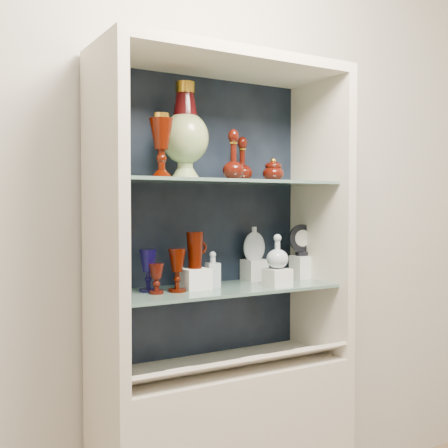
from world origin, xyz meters
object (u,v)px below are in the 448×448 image
pedestal_lamp_right (161,146)px  ruby_decanter_b (242,158)px  ruby_decanter_a (233,152)px  cobalt_goblet (148,270)px  ruby_goblet_tall (177,270)px  lidded_bowl (273,170)px  clear_square_bottle (213,269)px  flat_flask (254,243)px  cameo_medallion (302,240)px  ruby_goblet_small (156,279)px  enamel_urn (185,131)px  pedestal_lamp_left (108,147)px  clear_round_decanter (277,252)px  ruby_pitcher (195,250)px

pedestal_lamp_right → ruby_decanter_b: size_ratio=1.15×
ruby_decanter_a → cobalt_goblet: bearing=160.5°
cobalt_goblet → ruby_goblet_tall: (0.09, -0.06, 0.00)m
lidded_bowl → clear_square_bottle: bearing=178.3°
flat_flask → cameo_medallion: bearing=-11.1°
pedestal_lamp_right → ruby_goblet_small: pedestal_lamp_right is taller
enamel_urn → flat_flask: 0.58m
pedestal_lamp_left → ruby_decanter_a: pedestal_lamp_left is taller
enamel_urn → lidded_bowl: 0.42m
ruby_decanter_b → enamel_urn: bearing=-170.3°
cobalt_goblet → clear_round_decanter: (0.50, -0.14, 0.06)m
flat_flask → lidded_bowl: bearing=-70.1°
ruby_decanter_b → flat_flask: size_ratio=1.37×
ruby_decanter_b → clear_round_decanter: 0.42m
pedestal_lamp_right → cameo_medallion: pedestal_lamp_right is taller
lidded_bowl → clear_round_decanter: (-0.05, -0.10, -0.33)m
ruby_goblet_small → enamel_urn: bearing=18.1°
cobalt_goblet → flat_flask: bearing=6.4°
ruby_goblet_tall → cobalt_goblet: bearing=145.1°
lidded_bowl → cameo_medallion: size_ratio=0.70×
lidded_bowl → ruby_decanter_b: bearing=146.9°
ruby_decanter_a → clear_square_bottle: size_ratio=1.53×
pedestal_lamp_right → enamel_urn: size_ratio=0.62×
pedestal_lamp_right → ruby_pitcher: (0.17, 0.07, -0.38)m
pedestal_lamp_right → clear_round_decanter: size_ratio=1.74×
ruby_goblet_tall → cameo_medallion: cameo_medallion is taller
flat_flask → clear_square_bottle: bearing=-156.6°
pedestal_lamp_right → ruby_decanter_a: (0.30, 0.00, -0.01)m
ruby_decanter_b → pedestal_lamp_right: bearing=-161.8°
ruby_decanter_a → clear_square_bottle: ruby_decanter_a is taller
lidded_bowl → ruby_goblet_tall: (-0.45, -0.02, -0.39)m
pedestal_lamp_left → ruby_pitcher: bearing=-5.8°
clear_square_bottle → lidded_bowl: bearing=-1.7°
ruby_pitcher → clear_square_bottle: size_ratio=1.00×
ruby_decanter_b → cobalt_goblet: (-0.44, -0.03, -0.44)m
pedestal_lamp_right → enamel_urn: (0.14, 0.09, 0.07)m
ruby_decanter_a → ruby_goblet_small: 0.56m
pedestal_lamp_right → ruby_goblet_small: size_ratio=2.06×
pedestal_lamp_left → cobalt_goblet: size_ratio=1.40×
pedestal_lamp_left → lidded_bowl: size_ratio=2.21×
pedestal_lamp_left → clear_round_decanter: size_ratio=1.70×
ruby_decanter_b → ruby_pitcher: bearing=-165.3°
ruby_decanter_a → lidded_bowl: bearing=16.1°
ruby_goblet_small → clear_round_decanter: (0.49, -0.07, 0.08)m
clear_square_bottle → flat_flask: (0.26, 0.09, 0.09)m
pedestal_lamp_left → ruby_decanter_b: 0.59m
ruby_decanter_b → ruby_goblet_small: size_ratio=1.79×
flat_flask → cameo_medallion: (0.21, -0.06, 0.01)m
cobalt_goblet → flat_flask: flat_flask is taller
cobalt_goblet → ruby_pitcher: bearing=-12.3°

